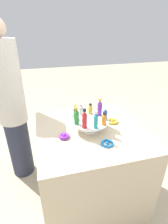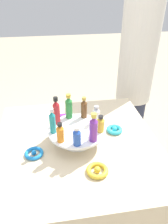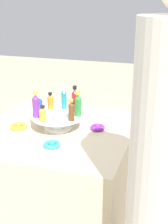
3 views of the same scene
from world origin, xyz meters
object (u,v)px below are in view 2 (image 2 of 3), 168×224
(bottle_teal, at_px, (52,122))
(ribbon_bow_gold, at_px, (97,170))
(bottle_purple, at_px, (93,128))
(ribbon_bow_blue, at_px, (34,153))
(bottle_red, at_px, (56,112))
(bottle_blue, at_px, (77,137))
(person_figure, at_px, (134,82))
(ribbon_bow_teal, at_px, (115,129))
(display_stand, at_px, (77,133))
(ribbon_bow_purple, at_px, (62,118))
(bottle_orange, at_px, (60,133))
(bottle_brown, at_px, (84,108))
(bottle_gold, at_px, (100,124))
(bottle_green, at_px, (69,107))
(bottle_clear, at_px, (96,115))

(bottle_teal, bearing_deg, ribbon_bow_gold, 40.07)
(bottle_purple, distance_m, ribbon_bow_blue, 0.32)
(bottle_purple, bearing_deg, bottle_teal, -116.88)
(ribbon_bow_blue, bearing_deg, bottle_red, 136.59)
(bottle_blue, relative_size, person_figure, 0.06)
(bottle_purple, distance_m, ribbon_bow_teal, 0.26)
(bottle_teal, relative_size, bottle_purple, 0.92)
(ribbon_bow_teal, height_order, ribbon_bow_blue, ribbon_bow_teal)
(display_stand, bearing_deg, ribbon_bow_gold, 15.63)
(ribbon_bow_purple, height_order, person_figure, person_figure)
(display_stand, bearing_deg, ribbon_bow_teal, 105.63)
(ribbon_bow_purple, bearing_deg, person_figure, 124.96)
(bottle_orange, height_order, person_figure, person_figure)
(ribbon_bow_purple, bearing_deg, ribbon_bow_teal, 60.63)
(bottle_teal, distance_m, bottle_blue, 0.15)
(bottle_blue, bearing_deg, bottle_teal, -136.88)
(ribbon_bow_gold, xyz_separation_m, person_figure, (-0.85, 0.48, 0.01))
(bottle_red, xyz_separation_m, bottle_brown, (-0.03, 0.15, -0.01))
(bottle_teal, height_order, bottle_gold, bottle_teal)
(bottle_green, distance_m, person_figure, 0.78)
(ribbon_bow_teal, bearing_deg, bottle_orange, -65.07)
(bottle_orange, distance_m, bottle_blue, 0.08)
(bottle_orange, height_order, bottle_brown, bottle_brown)
(ribbon_bow_teal, bearing_deg, bottle_green, -102.26)
(bottle_red, xyz_separation_m, person_figure, (-0.57, 0.63, -0.14))
(ribbon_bow_purple, bearing_deg, bottle_purple, 21.58)
(bottle_green, distance_m, bottle_red, 0.08)
(display_stand, distance_m, bottle_blue, 0.14)
(bottle_gold, relative_size, ribbon_bow_purple, 1.07)
(ribbon_bow_purple, xyz_separation_m, ribbon_bow_gold, (0.43, 0.12, -0.00))
(bottle_green, bearing_deg, ribbon_bow_gold, 14.77)
(bottle_blue, bearing_deg, bottle_red, -156.88)
(bottle_orange, bearing_deg, person_figure, 138.86)
(bottle_green, bearing_deg, bottle_purple, 23.12)
(bottle_orange, relative_size, bottle_purple, 0.68)
(bottle_red, xyz_separation_m, ribbon_bow_blue, (0.13, -0.12, -0.14))
(bottle_gold, xyz_separation_m, ribbon_bow_purple, (-0.25, -0.17, -0.11))
(bottle_orange, xyz_separation_m, ribbon_bow_purple, (-0.30, 0.02, -0.11))
(bottle_purple, xyz_separation_m, bottle_gold, (-0.06, 0.05, -0.03))
(bottle_teal, xyz_separation_m, bottle_brown, (-0.11, 0.17, -0.01))
(ribbon_bow_teal, relative_size, ribbon_bow_blue, 0.97)
(bottle_clear, bearing_deg, bottle_gold, 3.12)
(bottle_blue, distance_m, bottle_purple, 0.08)
(bottle_red, relative_size, bottle_gold, 1.70)
(bottle_brown, xyz_separation_m, ribbon_bow_teal, (0.04, 0.16, -0.13))
(bottle_clear, bearing_deg, bottle_orange, -56.88)
(bottle_orange, bearing_deg, ribbon_bow_gold, 46.74)
(bottle_green, bearing_deg, bottle_red, -56.88)
(bottle_brown, bearing_deg, bottle_green, -96.88)
(bottle_orange, relative_size, ribbon_bow_blue, 1.09)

